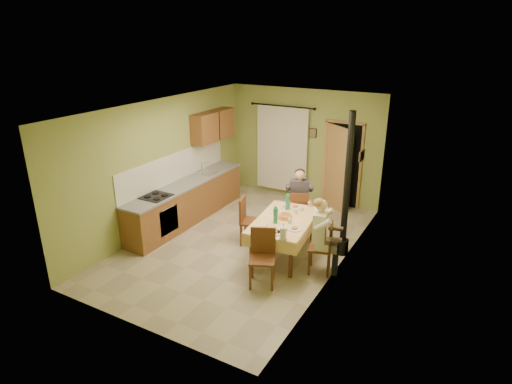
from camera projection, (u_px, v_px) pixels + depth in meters
The scene contains 17 objects.
floor at pixel (243, 244), 8.78m from camera, with size 4.00×6.00×0.01m, color tan.
room_shell at pixel (242, 158), 8.13m from camera, with size 4.04×6.04×2.82m.
kitchen_run at pixel (187, 201), 9.71m from camera, with size 0.64×3.64×1.56m.
upper_cabinets at pixel (213, 126), 10.30m from camera, with size 0.35×1.40×0.70m, color brown.
curtain at pixel (282, 149), 10.95m from camera, with size 1.70×0.07×2.22m.
doorway at pixel (339, 166), 10.28m from camera, with size 0.96×0.53×2.15m.
dining_table at pixel (284, 237), 8.21m from camera, with size 1.21×1.80×0.76m.
tableware at pixel (284, 218), 7.95m from camera, with size 0.88×1.57×0.33m.
chair_far at pixel (298, 220), 9.17m from camera, with size 0.54×0.54×0.97m.
chair_near at pixel (262, 269), 7.29m from camera, with size 0.57×0.57×0.99m.
chair_right at pixel (320, 257), 7.67m from camera, with size 0.48×0.48×0.95m.
chair_left at pixel (251, 230), 8.71m from camera, with size 0.53×0.53×0.99m.
man_far at pixel (299, 194), 8.98m from camera, with size 0.65×0.60×1.39m.
man_right at pixel (321, 228), 7.46m from camera, with size 0.56×0.64×1.39m.
stove_flue at pixel (345, 205), 8.04m from camera, with size 0.24×0.24×2.80m.
picture_back at pixel (313, 133), 10.47m from camera, with size 0.19×0.03×0.23m, color black.
picture_right at pixel (362, 156), 8.20m from camera, with size 0.03×0.31×0.21m, color brown.
Camera 1 is at (4.04, -6.71, 4.11)m, focal length 30.00 mm.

